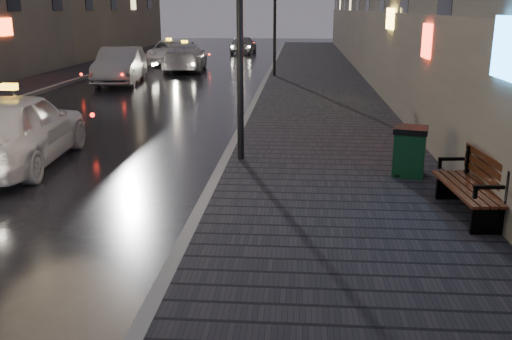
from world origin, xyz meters
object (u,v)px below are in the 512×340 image
at_px(taxi_near, 14,129).
at_px(car_far, 243,44).
at_px(car_left_mid, 120,66).
at_px(lamp_far, 275,5).
at_px(taxi_far, 169,52).
at_px(lamp_near, 240,1).
at_px(taxi_mid, 185,57).
at_px(trash_bin, 410,151).
at_px(bench, 475,186).

distance_m(taxi_near, car_far, 32.33).
bearing_deg(car_left_mid, lamp_far, 12.45).
xyz_separation_m(lamp_far, taxi_far, (-6.90, 7.52, -2.78)).
relative_size(lamp_near, taxi_mid, 1.02).
distance_m(lamp_far, taxi_mid, 6.57).
relative_size(trash_bin, taxi_far, 0.19).
xyz_separation_m(lamp_near, taxi_mid, (-5.05, 19.19, -2.73)).
distance_m(taxi_near, taxi_far, 24.04).
bearing_deg(car_far, bench, 106.52).
bearing_deg(taxi_near, taxi_mid, -94.25).
distance_m(trash_bin, car_left_mid, 17.91).
xyz_separation_m(taxi_near, car_far, (1.80, 32.28, -0.18)).
distance_m(bench, taxi_far, 28.92).
xyz_separation_m(lamp_far, bench, (4.08, -19.24, -2.85)).
bearing_deg(taxi_near, car_far, -97.91).
xyz_separation_m(trash_bin, car_far, (-6.54, 32.85, 0.02)).
distance_m(lamp_near, taxi_near, 5.58).
distance_m(lamp_near, car_far, 32.12).
xyz_separation_m(lamp_near, bench, (4.08, -3.24, -2.85)).
distance_m(trash_bin, car_far, 33.49).
bearing_deg(bench, taxi_far, 107.31).
height_order(car_left_mid, taxi_mid, car_left_mid).
bearing_deg(lamp_far, car_far, 101.03).
xyz_separation_m(lamp_near, trash_bin, (3.45, -1.01, -2.84)).
bearing_deg(lamp_near, car_far, 95.54).
xyz_separation_m(lamp_far, car_left_mid, (-6.93, -2.41, -2.68)).
relative_size(lamp_far, taxi_near, 1.07).
bearing_deg(lamp_far, trash_bin, -78.54).
xyz_separation_m(bench, trash_bin, (-0.63, 2.23, 0.00)).
height_order(taxi_near, taxi_far, taxi_near).
distance_m(lamp_far, taxi_near, 17.35).
xyz_separation_m(car_left_mid, taxi_mid, (1.88, 5.60, -0.05)).
bearing_deg(taxi_far, taxi_mid, -73.42).
bearing_deg(trash_bin, lamp_far, 115.23).
distance_m(taxi_mid, taxi_far, 4.70).
bearing_deg(bench, trash_bin, 100.68).
height_order(lamp_near, bench, lamp_near).
xyz_separation_m(lamp_far, taxi_near, (-4.89, -16.44, -2.65)).
relative_size(trash_bin, car_left_mid, 0.20).
bearing_deg(car_left_mid, trash_bin, -61.31).
relative_size(lamp_near, taxi_far, 1.04).
bearing_deg(lamp_far, taxi_mid, 147.68).
bearing_deg(taxi_far, lamp_near, -80.23).
height_order(lamp_far, taxi_near, lamp_far).
bearing_deg(taxi_near, trash_bin, 171.40).
height_order(lamp_near, taxi_mid, lamp_near).
distance_m(car_left_mid, car_far, 18.65).
relative_size(trash_bin, car_far, 0.25).
bearing_deg(lamp_near, taxi_near, -174.87).
bearing_deg(lamp_far, bench, -78.04).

